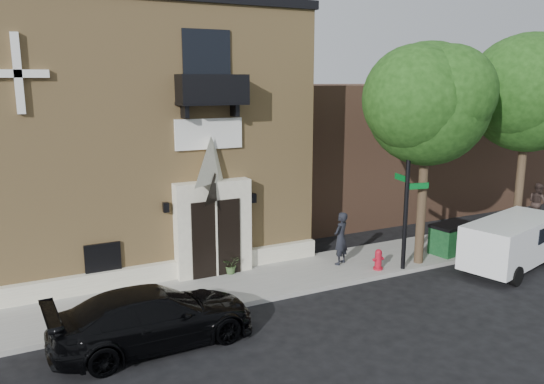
# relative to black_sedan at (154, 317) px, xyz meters

# --- Properties ---
(ground) EXTENTS (120.00, 120.00, 0.00)m
(ground) POSITION_rel_black_sedan_xyz_m (4.02, 1.03, -0.75)
(ground) COLOR black
(ground) RESTS_ON ground
(sidewalk) EXTENTS (42.00, 3.00, 0.15)m
(sidewalk) POSITION_rel_black_sedan_xyz_m (5.02, 2.53, -0.67)
(sidewalk) COLOR gray
(sidewalk) RESTS_ON ground
(church) EXTENTS (12.20, 11.01, 9.30)m
(church) POSITION_rel_black_sedan_xyz_m (1.03, 8.98, 3.89)
(church) COLOR tan
(church) RESTS_ON ground
(neighbour_building) EXTENTS (18.00, 8.00, 6.40)m
(neighbour_building) POSITION_rel_black_sedan_xyz_m (16.02, 10.03, 2.45)
(neighbour_building) COLOR brown
(neighbour_building) RESTS_ON ground
(street_tree_left) EXTENTS (4.97, 4.38, 7.77)m
(street_tree_left) POSITION_rel_black_sedan_xyz_m (10.04, 1.37, 5.12)
(street_tree_left) COLOR #38281C
(street_tree_left) RESTS_ON sidewalk
(street_tree_mid) EXTENTS (5.21, 4.64, 8.25)m
(street_tree_mid) POSITION_rel_black_sedan_xyz_m (15.04, 1.37, 5.45)
(street_tree_mid) COLOR #38281C
(street_tree_mid) RESTS_ON sidewalk
(black_sedan) EXTENTS (5.26, 2.35, 1.50)m
(black_sedan) POSITION_rel_black_sedan_xyz_m (0.00, 0.00, 0.00)
(black_sedan) COLOR black
(black_sedan) RESTS_ON ground
(cargo_van) EXTENTS (4.75, 2.87, 1.82)m
(cargo_van) POSITION_rel_black_sedan_xyz_m (12.91, -0.16, 0.27)
(cargo_van) COLOR white
(cargo_van) RESTS_ON ground
(street_sign) EXTENTS (0.89, 0.98, 5.66)m
(street_sign) POSITION_rel_black_sedan_xyz_m (9.11, 1.24, 2.25)
(street_sign) COLOR black
(street_sign) RESTS_ON sidewalk
(fire_hydrant) EXTENTS (0.42, 0.33, 0.73)m
(fire_hydrant) POSITION_rel_black_sedan_xyz_m (8.26, 1.55, -0.24)
(fire_hydrant) COLOR maroon
(fire_hydrant) RESTS_ON sidewalk
(dumpster) EXTENTS (1.86, 1.24, 1.13)m
(dumpster) POSITION_rel_black_sedan_xyz_m (11.94, 1.80, -0.03)
(dumpster) COLOR #0F391B
(dumpster) RESTS_ON sidewalk
(planter) EXTENTS (0.67, 0.62, 0.64)m
(planter) POSITION_rel_black_sedan_xyz_m (3.52, 3.47, -0.28)
(planter) COLOR #3E5E2E
(planter) RESTS_ON sidewalk
(pedestrian_near) EXTENTS (0.83, 0.73, 1.91)m
(pedestrian_near) POSITION_rel_black_sedan_xyz_m (7.39, 2.61, 0.35)
(pedestrian_near) COLOR black
(pedestrian_near) RESTS_ON sidewalk
(pedestrian_far) EXTENTS (0.90, 1.05, 1.86)m
(pedestrian_far) POSITION_rel_black_sedan_xyz_m (18.69, 3.30, 0.33)
(pedestrian_far) COLOR #322622
(pedestrian_far) RESTS_ON sidewalk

